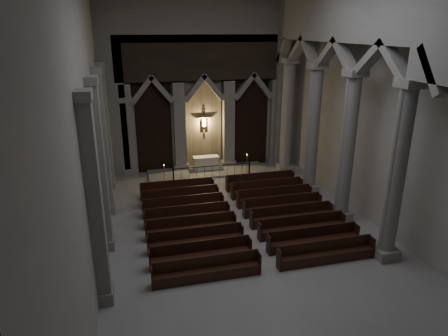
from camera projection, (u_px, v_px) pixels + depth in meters
name	position (u px, v px, depth m)	size (l,w,h in m)	color
room	(257.00, 86.00, 16.73)	(24.00, 24.10, 12.00)	#9C9994
sanctuary_wall	(204.00, 78.00, 27.62)	(14.00, 0.77, 12.00)	gray
right_arcade	(357.00, 74.00, 19.13)	(1.00, 24.00, 12.00)	gray
left_pilasters	(102.00, 157.00, 19.61)	(0.60, 13.00, 8.03)	gray
sanctuary_step	(208.00, 171.00, 28.92)	(8.50, 2.60, 0.15)	gray
altar	(206.00, 163.00, 29.09)	(1.87, 0.75, 0.95)	silver
altar_rail	(212.00, 170.00, 27.31)	(5.42, 0.09, 1.07)	black
candle_stand_left	(165.00, 179.00, 26.59)	(0.24, 0.24, 1.39)	#A57D33
candle_stand_right	(247.00, 169.00, 28.38)	(0.26, 0.26, 1.53)	#A57D33
pews	(239.00, 218.00, 21.26)	(9.96, 9.51, 1.02)	black
worshipper	(241.00, 183.00, 25.39)	(0.41, 0.27, 1.13)	black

